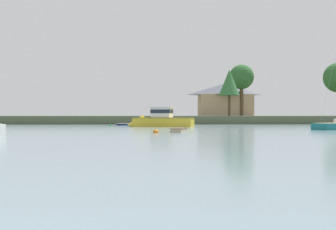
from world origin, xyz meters
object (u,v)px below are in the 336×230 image
object	(u,v)px
dinghy_sand	(179,131)
mooring_buoy_orange	(156,132)
cruiser_yellow	(157,122)
dinghy_navy	(126,125)
mooring_buoy_green	(110,125)

from	to	relation	value
dinghy_sand	mooring_buoy_orange	distance (m)	2.90
dinghy_sand	cruiser_yellow	bearing A→B (deg)	94.55
dinghy_navy	mooring_buoy_orange	distance (m)	30.68
cruiser_yellow	dinghy_sand	size ratio (longest dim) A/B	3.21
cruiser_yellow	mooring_buoy_green	size ratio (longest dim) A/B	22.02
dinghy_sand	mooring_buoy_green	bearing A→B (deg)	108.56
dinghy_navy	mooring_buoy_orange	world-z (taller)	mooring_buoy_orange
dinghy_sand	mooring_buoy_orange	xyz separation A→B (m)	(-2.10, -2.01, -0.04)
mooring_buoy_green	mooring_buoy_orange	size ratio (longest dim) A/B	0.80
mooring_buoy_green	cruiser_yellow	bearing A→B (deg)	-32.76
cruiser_yellow	mooring_buoy_orange	world-z (taller)	cruiser_yellow
mooring_buoy_orange	cruiser_yellow	bearing A→B (deg)	88.72
mooring_buoy_orange	dinghy_sand	bearing A→B (deg)	43.70
mooring_buoy_green	mooring_buoy_orange	bearing A→B (deg)	-77.00
cruiser_yellow	mooring_buoy_green	distance (m)	7.85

